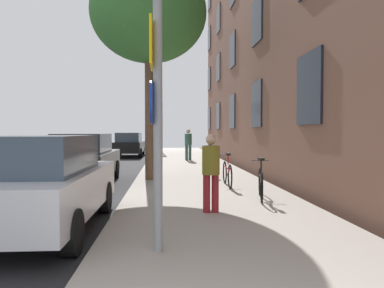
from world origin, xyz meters
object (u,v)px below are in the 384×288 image
traffic_light (160,118)px  bicycle_1 (227,173)px  bicycle_0 (261,183)px  bicycle_2 (212,165)px  car_1 (84,158)px  pedestrian_1 (188,142)px  bicycle_3 (209,156)px  car_0 (39,182)px  sign_post (156,104)px  tree_near (149,14)px  pedestrian_0 (211,168)px  car_2 (129,144)px

traffic_light → bicycle_1: size_ratio=2.17×
bicycle_0 → bicycle_2: size_ratio=1.02×
bicycle_0 → car_1: size_ratio=0.40×
car_1 → bicycle_0: bearing=-36.8°
bicycle_1 → pedestrian_1: (-0.54, 9.63, 0.61)m
bicycle_1 → bicycle_3: size_ratio=1.02×
bicycle_3 → car_0: 12.75m
bicycle_2 → pedestrian_1: size_ratio=0.93×
sign_post → bicycle_1: bearing=71.2°
tree_near → bicycle_1: (2.32, -1.68, -5.04)m
pedestrian_0 → car_1: bearing=125.3°
traffic_light → car_2: 3.85m
bicycle_3 → car_1: (-4.83, -6.28, 0.36)m
sign_post → bicycle_0: sign_post is taller
tree_near → bicycle_0: 6.82m
tree_near → car_2: 13.71m
bicycle_0 → bicycle_1: bicycle_0 is taller
traffic_light → car_2: bearing=-127.9°
pedestrian_0 → tree_near: bearing=105.9°
traffic_light → bicycle_2: 14.74m
bicycle_0 → car_2: size_ratio=0.38×
bicycle_0 → car_2: bearing=106.0°
bicycle_0 → pedestrian_0: size_ratio=1.07×
sign_post → pedestrian_1: (1.35, 15.17, -0.94)m
sign_post → pedestrian_0: (1.00, 2.21, -1.06)m
bicycle_0 → bicycle_3: (-0.03, 9.91, -0.02)m
bicycle_1 → car_1: car_1 is taller
traffic_light → tree_near: bearing=-90.5°
car_0 → bicycle_3: bearing=70.2°
car_1 → car_2: bearing=89.3°
tree_near → car_0: size_ratio=1.70×
sign_post → pedestrian_0: 2.65m
bicycle_2 → car_2: bearing=109.4°
car_1 → car_2: 12.77m
bicycle_2 → bicycle_3: bearing=84.3°
bicycle_0 → bicycle_3: size_ratio=0.96×
bicycle_1 → car_2: (-4.26, 14.41, 0.34)m
traffic_light → pedestrian_0: traffic_light is taller
car_0 → car_1: same height
bicycle_1 → car_0: size_ratio=0.42×
car_1 → bicycle_3: bearing=52.5°
tree_near → pedestrian_0: 6.91m
bicycle_0 → car_1: 6.07m
pedestrian_1 → sign_post: bearing=-95.1°
bicycle_0 → pedestrian_0: pedestrian_0 is taller
bicycle_0 → bicycle_2: 4.67m
tree_near → pedestrian_1: tree_near is taller
traffic_light → bicycle_1: traffic_light is taller
sign_post → car_0: bearing=143.7°
bicycle_3 → pedestrian_1: size_ratio=0.99×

